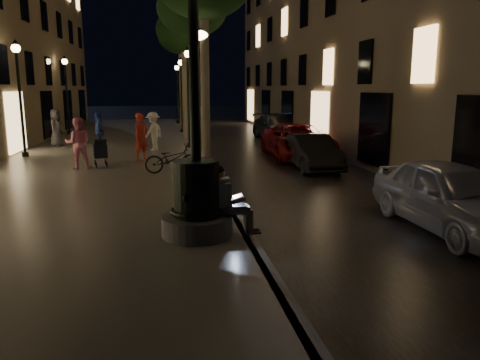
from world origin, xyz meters
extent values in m
plane|color=black|center=(0.00, 15.00, 0.00)|extent=(120.00, 120.00, 0.00)
cube|color=black|center=(3.00, 15.00, 0.01)|extent=(6.00, 45.00, 0.02)
cube|color=slate|center=(-4.00, 15.00, 0.10)|extent=(8.00, 45.00, 0.20)
cube|color=#59595B|center=(0.00, 15.00, 0.10)|extent=(0.25, 45.00, 0.20)
cube|color=brown|center=(10.00, 18.00, 7.50)|extent=(8.00, 36.00, 15.00)
cylinder|color=#59595B|center=(-1.00, 2.00, 0.40)|extent=(1.40, 1.40, 0.40)
cylinder|color=black|center=(-1.00, 2.00, 1.15)|extent=(0.90, 0.90, 1.10)
torus|color=black|center=(-1.00, 2.00, 0.70)|extent=(1.04, 1.04, 0.10)
torus|color=black|center=(-1.00, 2.00, 1.55)|extent=(0.89, 0.89, 0.09)
cylinder|color=black|center=(-1.00, 2.00, 3.30)|extent=(0.20, 0.20, 3.20)
cube|color=tan|center=(-0.45, 2.00, 0.69)|extent=(0.38, 0.25, 0.19)
cube|color=silver|center=(-0.51, 2.00, 1.05)|extent=(0.47, 0.27, 0.59)
sphere|color=tan|center=(-0.54, 2.00, 1.44)|extent=(0.22, 0.22, 0.22)
sphere|color=black|center=(-0.55, 2.00, 1.48)|extent=(0.22, 0.22, 0.22)
cube|color=tan|center=(-0.20, 1.91, 0.69)|extent=(0.48, 0.14, 0.15)
cube|color=tan|center=(-0.20, 2.09, 0.69)|extent=(0.48, 0.14, 0.15)
cube|color=tan|center=(0.03, 1.91, 0.45)|extent=(0.14, 0.13, 0.49)
cube|color=tan|center=(0.03, 2.09, 0.45)|extent=(0.14, 0.13, 0.49)
cube|color=black|center=(0.14, 1.91, 0.22)|extent=(0.27, 0.10, 0.03)
cube|color=black|center=(0.14, 2.09, 0.22)|extent=(0.27, 0.10, 0.03)
cube|color=black|center=(-0.18, 2.00, 0.78)|extent=(0.25, 0.35, 0.02)
cube|color=black|center=(-0.35, 2.00, 0.89)|extent=(0.09, 0.35, 0.23)
cube|color=#B2CFFF|center=(-0.33, 2.00, 0.89)|extent=(0.07, 0.31, 0.19)
cylinder|color=#6B604C|center=(-0.25, 8.00, 2.70)|extent=(0.28, 0.28, 5.00)
cylinder|color=#6B604C|center=(-0.20, 14.00, 2.75)|extent=(0.28, 0.28, 5.10)
ellipsoid|color=black|center=(-0.20, 14.00, 6.40)|extent=(3.00, 3.00, 2.40)
cylinder|color=#6B604C|center=(-0.30, 20.00, 2.65)|extent=(0.28, 0.28, 4.90)
ellipsoid|color=black|center=(-0.30, 20.00, 6.20)|extent=(3.00, 3.00, 2.40)
cylinder|color=#6B604C|center=(-0.22, 26.00, 2.80)|extent=(0.28, 0.28, 5.20)
ellipsoid|color=black|center=(-0.22, 26.00, 6.50)|extent=(3.00, 3.00, 2.40)
cylinder|color=black|center=(-0.30, 8.00, 0.30)|extent=(0.28, 0.28, 0.20)
cylinder|color=black|center=(-0.30, 8.00, 2.40)|extent=(0.12, 0.12, 4.40)
sphere|color=#FFD88C|center=(-0.30, 8.00, 4.65)|extent=(0.36, 0.36, 0.36)
cone|color=black|center=(-0.30, 8.00, 4.90)|extent=(0.30, 0.30, 0.22)
cylinder|color=black|center=(-0.30, 16.00, 0.30)|extent=(0.28, 0.28, 0.20)
cylinder|color=black|center=(-0.30, 16.00, 2.40)|extent=(0.12, 0.12, 4.40)
sphere|color=#FFD88C|center=(-0.30, 16.00, 4.65)|extent=(0.36, 0.36, 0.36)
cone|color=black|center=(-0.30, 16.00, 4.90)|extent=(0.30, 0.30, 0.22)
cylinder|color=black|center=(-0.30, 24.00, 0.30)|extent=(0.28, 0.28, 0.20)
cylinder|color=black|center=(-0.30, 24.00, 2.40)|extent=(0.12, 0.12, 4.40)
sphere|color=#FFD88C|center=(-0.30, 24.00, 4.65)|extent=(0.36, 0.36, 0.36)
cone|color=black|center=(-0.30, 24.00, 4.90)|extent=(0.30, 0.30, 0.22)
cylinder|color=black|center=(-0.30, 32.00, 0.30)|extent=(0.28, 0.28, 0.20)
cylinder|color=black|center=(-0.30, 32.00, 2.40)|extent=(0.12, 0.12, 4.40)
sphere|color=#FFD88C|center=(-0.30, 32.00, 4.65)|extent=(0.36, 0.36, 0.36)
cone|color=black|center=(-0.30, 32.00, 4.90)|extent=(0.30, 0.30, 0.22)
cylinder|color=black|center=(-7.40, 14.00, 0.30)|extent=(0.28, 0.28, 0.20)
cylinder|color=black|center=(-7.40, 14.00, 2.40)|extent=(0.12, 0.12, 4.40)
sphere|color=#FFD88C|center=(-7.40, 14.00, 4.65)|extent=(0.36, 0.36, 0.36)
cone|color=black|center=(-7.40, 14.00, 4.90)|extent=(0.30, 0.30, 0.22)
cylinder|color=black|center=(-7.40, 24.00, 0.30)|extent=(0.28, 0.28, 0.20)
cylinder|color=black|center=(-7.40, 24.00, 2.40)|extent=(0.12, 0.12, 4.40)
sphere|color=#FFD88C|center=(-7.40, 24.00, 4.65)|extent=(0.36, 0.36, 0.36)
cone|color=black|center=(-7.40, 24.00, 4.90)|extent=(0.30, 0.30, 0.22)
cube|color=black|center=(-3.92, 10.91, 0.78)|extent=(0.61, 0.86, 0.47)
cube|color=black|center=(-3.85, 10.55, 1.09)|extent=(0.44, 0.25, 0.31)
cylinder|color=black|center=(-4.04, 10.56, 0.30)|extent=(0.08, 0.21, 0.21)
cylinder|color=black|center=(-3.67, 10.63, 0.30)|extent=(0.08, 0.21, 0.21)
cylinder|color=black|center=(-4.16, 11.18, 0.30)|extent=(0.08, 0.21, 0.21)
cylinder|color=black|center=(-3.79, 11.25, 0.30)|extent=(0.08, 0.21, 0.21)
cylinder|color=black|center=(-3.99, 11.32, 1.19)|extent=(0.12, 0.47, 0.29)
imported|color=#B7B9C0|center=(4.54, 2.09, 0.76)|extent=(1.89, 4.52, 1.53)
imported|color=black|center=(4.00, 10.14, 0.66)|extent=(1.44, 4.03, 1.32)
imported|color=maroon|center=(4.28, 13.00, 0.75)|extent=(2.63, 5.46, 1.50)
imported|color=#2A2B2F|center=(5.20, 20.44, 0.74)|extent=(2.42, 5.25, 1.48)
imported|color=red|center=(-2.45, 12.08, 1.15)|extent=(0.80, 0.81, 1.89)
imported|color=#CD6C88|center=(-4.60, 10.43, 1.13)|extent=(0.97, 0.79, 1.86)
imported|color=silver|center=(-2.03, 15.21, 1.08)|extent=(1.21, 1.31, 1.77)
imported|color=#274190|center=(-4.48, 15.36, 1.11)|extent=(0.54, 1.10, 1.82)
imported|color=#38363C|center=(-6.79, 17.35, 1.13)|extent=(0.75, 1.00, 1.86)
imported|color=black|center=(-1.32, 9.07, 0.69)|extent=(1.91, 0.87, 0.97)
camera|label=1|loc=(-1.63, -6.93, 3.08)|focal=35.00mm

